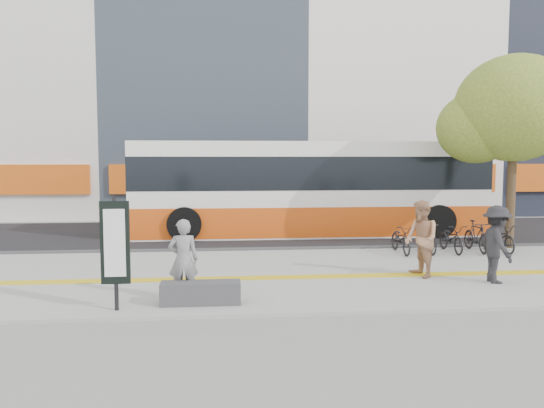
{
  "coord_description": "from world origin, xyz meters",
  "views": [
    {
      "loc": [
        -2.12,
        -11.79,
        3.02
      ],
      "look_at": [
        -0.87,
        2.0,
        1.81
      ],
      "focal_mm": 35.14,
      "sensor_mm": 36.0,
      "label": 1
    }
  ],
  "objects": [
    {
      "name": "street",
      "position": [
        0.0,
        9.0,
        0.03
      ],
      "size": [
        40.0,
        8.0,
        0.06
      ],
      "primitive_type": "cube",
      "color": "black",
      "rests_on": "ground"
    },
    {
      "name": "pedestrian_tan",
      "position": [
        2.72,
        0.78,
        1.03
      ],
      "size": [
        0.83,
        1.01,
        1.9
      ],
      "primitive_type": "imported",
      "rotation": [
        0.0,
        0.0,
        -1.44
      ],
      "color": "tan",
      "rests_on": "sidewalk"
    },
    {
      "name": "signboard",
      "position": [
        -4.2,
        -1.51,
        1.37
      ],
      "size": [
        0.55,
        0.1,
        2.2
      ],
      "color": "black",
      "rests_on": "sidewalk"
    },
    {
      "name": "bench",
      "position": [
        -2.6,
        -1.2,
        0.3
      ],
      "size": [
        1.6,
        0.45,
        0.45
      ],
      "primitive_type": "cube",
      "color": "#333335",
      "rests_on": "sidewalk"
    },
    {
      "name": "bicycle_row",
      "position": [
        4.92,
        4.0,
        0.54
      ],
      "size": [
        3.8,
        1.68,
        0.98
      ],
      "color": "black",
      "rests_on": "sidewalk"
    },
    {
      "name": "curb",
      "position": [
        0.0,
        5.0,
        0.07
      ],
      "size": [
        40.0,
        0.25,
        0.14
      ],
      "primitive_type": "cube",
      "color": "#333335",
      "rests_on": "ground"
    },
    {
      "name": "pedestrian_dark",
      "position": [
        4.26,
        0.03,
        0.99
      ],
      "size": [
        0.7,
        1.19,
        1.83
      ],
      "primitive_type": "imported",
      "rotation": [
        0.0,
        0.0,
        1.55
      ],
      "color": "black",
      "rests_on": "sidewalk"
    },
    {
      "name": "street_tree",
      "position": [
        7.18,
        4.82,
        4.51
      ],
      "size": [
        4.4,
        3.8,
        6.31
      ],
      "color": "#342517",
      "rests_on": "sidewalk"
    },
    {
      "name": "sidewalk",
      "position": [
        0.0,
        1.5,
        0.04
      ],
      "size": [
        40.0,
        7.0,
        0.08
      ],
      "primitive_type": "cube",
      "color": "gray",
      "rests_on": "ground"
    },
    {
      "name": "seated_woman",
      "position": [
        -2.96,
        -0.85,
        0.92
      ],
      "size": [
        0.64,
        0.44,
        1.69
      ],
      "primitive_type": "imported",
      "rotation": [
        0.0,
        0.0,
        3.2
      ],
      "color": "black",
      "rests_on": "sidewalk"
    },
    {
      "name": "bus",
      "position": [
        1.14,
        8.5,
        1.73
      ],
      "size": [
        13.34,
        3.16,
        3.55
      ],
      "color": "white",
      "rests_on": "street"
    },
    {
      "name": "tactile_strip",
      "position": [
        0.0,
        1.0,
        0.09
      ],
      "size": [
        40.0,
        0.45,
        0.01
      ],
      "primitive_type": "cube",
      "color": "gold",
      "rests_on": "sidewalk"
    },
    {
      "name": "ground",
      "position": [
        0.0,
        0.0,
        0.0
      ],
      "size": [
        120.0,
        120.0,
        0.0
      ],
      "primitive_type": "plane",
      "color": "gray",
      "rests_on": "ground"
    }
  ]
}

